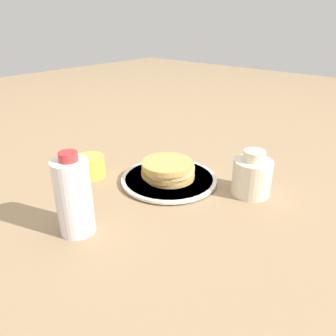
{
  "coord_description": "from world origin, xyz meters",
  "views": [
    {
      "loc": [
        0.64,
        0.52,
        0.42
      ],
      "look_at": [
        0.03,
        -0.0,
        0.04
      ],
      "focal_mm": 35.0,
      "sensor_mm": 36.0,
      "label": 1
    }
  ],
  "objects_px": {
    "pancake_stack": "(168,170)",
    "water_bottle_near": "(74,197)",
    "juice_glass": "(91,166)",
    "cream_jug": "(252,176)",
    "plate": "(168,179)"
  },
  "relations": [
    {
      "from": "plate",
      "to": "water_bottle_near",
      "type": "xyz_separation_m",
      "value": [
        0.3,
        0.01,
        0.08
      ]
    },
    {
      "from": "pancake_stack",
      "to": "cream_jug",
      "type": "relative_size",
      "value": 1.26
    },
    {
      "from": "juice_glass",
      "to": "plate",
      "type": "bearing_deg",
      "value": 122.41
    },
    {
      "from": "pancake_stack",
      "to": "juice_glass",
      "type": "xyz_separation_m",
      "value": [
        0.12,
        -0.19,
        -0.01
      ]
    },
    {
      "from": "plate",
      "to": "water_bottle_near",
      "type": "relative_size",
      "value": 1.45
    },
    {
      "from": "pancake_stack",
      "to": "plate",
      "type": "bearing_deg",
      "value": -122.93
    },
    {
      "from": "pancake_stack",
      "to": "cream_jug",
      "type": "bearing_deg",
      "value": 113.94
    },
    {
      "from": "juice_glass",
      "to": "pancake_stack",
      "type": "bearing_deg",
      "value": 121.46
    },
    {
      "from": "cream_jug",
      "to": "juice_glass",
      "type": "bearing_deg",
      "value": -62.28
    },
    {
      "from": "pancake_stack",
      "to": "cream_jug",
      "type": "xyz_separation_m",
      "value": [
        -0.09,
        0.2,
        0.01
      ]
    },
    {
      "from": "pancake_stack",
      "to": "water_bottle_near",
      "type": "xyz_separation_m",
      "value": [
        0.3,
        0.0,
        0.05
      ]
    },
    {
      "from": "plate",
      "to": "juice_glass",
      "type": "relative_size",
      "value": 3.32
    },
    {
      "from": "pancake_stack",
      "to": "juice_glass",
      "type": "height_order",
      "value": "pancake_stack"
    },
    {
      "from": "water_bottle_near",
      "to": "pancake_stack",
      "type": "bearing_deg",
      "value": -179.63
    },
    {
      "from": "plate",
      "to": "cream_jug",
      "type": "distance_m",
      "value": 0.23
    }
  ]
}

